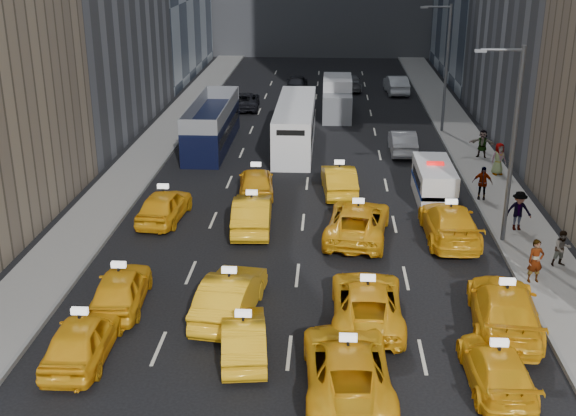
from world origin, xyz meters
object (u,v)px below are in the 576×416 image
at_px(city_bus, 295,125).
at_px(box_truck, 337,98).
at_px(pedestrian_0, 536,261).
at_px(double_decker, 212,125).
at_px(nypd_van, 434,183).

height_order(city_bus, box_truck, city_bus).
xyz_separation_m(city_bus, pedestrian_0, (10.65, -20.06, -0.41)).
distance_m(double_decker, box_truck, 12.52).
distance_m(city_bus, pedestrian_0, 22.72).
distance_m(box_truck, pedestrian_0, 30.11).
distance_m(nypd_van, double_decker, 16.63).
distance_m(double_decker, pedestrian_0, 25.59).
height_order(nypd_van, city_bus, city_bus).
xyz_separation_m(double_decker, box_truck, (8.40, 9.28, -0.06)).
bearing_deg(nypd_van, pedestrian_0, -76.53).
relative_size(nypd_van, city_bus, 0.43).
bearing_deg(city_bus, double_decker, -175.50).
bearing_deg(nypd_van, double_decker, 142.44).
bearing_deg(pedestrian_0, nypd_van, 93.61).
bearing_deg(pedestrian_0, box_truck, 93.45).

